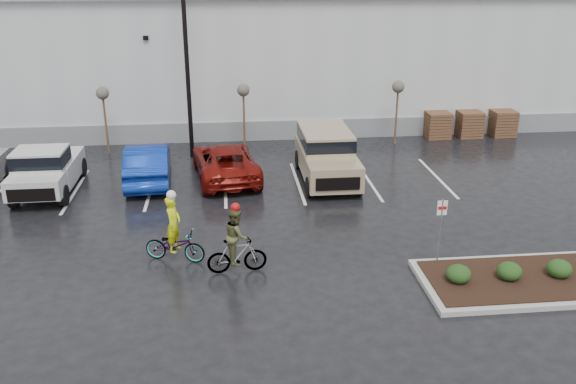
{
  "coord_description": "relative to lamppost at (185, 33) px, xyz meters",
  "views": [
    {
      "loc": [
        -2.39,
        -15.61,
        8.78
      ],
      "look_at": [
        -0.36,
        3.62,
        1.3
      ],
      "focal_mm": 38.0,
      "sensor_mm": 36.0,
      "label": 1
    }
  ],
  "objects": [
    {
      "name": "shrub_c",
      "position": [
        11.0,
        -13.0,
        -5.27
      ],
      "size": [
        0.7,
        0.7,
        0.52
      ],
      "primitive_type": "ellipsoid",
      "color": "#133512",
      "rests_on": "curb_island"
    },
    {
      "name": "wooded_ridge",
      "position": [
        4.0,
        33.0,
        -2.69
      ],
      "size": [
        80.0,
        25.0,
        6.0
      ],
      "primitive_type": "cube",
      "color": "#24431C",
      "rests_on": "ground"
    },
    {
      "name": "pallet_stack_c",
      "position": [
        16.0,
        2.0,
        -5.01
      ],
      "size": [
        1.2,
        1.2,
        1.35
      ],
      "primitive_type": "cube",
      "color": "#4C2E1E",
      "rests_on": "ground"
    },
    {
      "name": "mulch_bed",
      "position": [
        11.0,
        -13.0,
        -5.52
      ],
      "size": [
        7.6,
        2.6,
        0.04
      ],
      "primitive_type": "cube",
      "color": "black",
      "rests_on": "curb_island"
    },
    {
      "name": "pickup_white",
      "position": [
        -5.48,
        -3.73,
        -4.71
      ],
      "size": [
        2.1,
        5.2,
        1.96
      ],
      "primitive_type": null,
      "color": "#B8B8B4",
      "rests_on": "ground"
    },
    {
      "name": "sapling_east",
      "position": [
        10.0,
        1.0,
        -2.96
      ],
      "size": [
        0.6,
        0.6,
        3.2
      ],
      "color": "#4C2E1E",
      "rests_on": "ground"
    },
    {
      "name": "pallet_stack_a",
      "position": [
        12.5,
        2.0,
        -5.01
      ],
      "size": [
        1.2,
        1.2,
        1.35
      ],
      "primitive_type": "cube",
      "color": "#4C2E1E",
      "rests_on": "ground"
    },
    {
      "name": "ground",
      "position": [
        4.0,
        -12.0,
        -5.69
      ],
      "size": [
        120.0,
        120.0,
        0.0
      ],
      "primitive_type": "plane",
      "color": "black",
      "rests_on": "ground"
    },
    {
      "name": "cyclist_olive",
      "position": [
        1.79,
        -11.45,
        -4.87
      ],
      "size": [
        1.74,
        0.85,
        2.22
      ],
      "rotation": [
        0.0,
        0.0,
        1.65
      ],
      "color": "#3F3F44",
      "rests_on": "ground"
    },
    {
      "name": "curb_island",
      "position": [
        11.0,
        -13.0,
        -5.61
      ],
      "size": [
        8.0,
        3.0,
        0.15
      ],
      "primitive_type": "cube",
      "color": "gray",
      "rests_on": "ground"
    },
    {
      "name": "pallet_stack_b",
      "position": [
        14.2,
        2.0,
        -5.01
      ],
      "size": [
        1.2,
        1.2,
        1.35
      ],
      "primitive_type": "cube",
      "color": "#4C2E1E",
      "rests_on": "ground"
    },
    {
      "name": "shrub_a",
      "position": [
        8.0,
        -13.0,
        -5.27
      ],
      "size": [
        0.7,
        0.7,
        0.52
      ],
      "primitive_type": "ellipsoid",
      "color": "#133512",
      "rests_on": "curb_island"
    },
    {
      "name": "warehouse",
      "position": [
        4.0,
        9.99,
        -2.04
      ],
      "size": [
        60.5,
        15.5,
        7.2
      ],
      "color": "#B7B9BC",
      "rests_on": "ground"
    },
    {
      "name": "cyclist_hivis",
      "position": [
        -0.08,
        -10.5,
        -4.97
      ],
      "size": [
        2.02,
        1.21,
        2.32
      ],
      "rotation": [
        0.0,
        0.0,
        1.27
      ],
      "color": "#3F3F44",
      "rests_on": "ground"
    },
    {
      "name": "fire_lane_sign",
      "position": [
        7.8,
        -11.8,
        -4.28
      ],
      "size": [
        0.3,
        0.05,
        2.2
      ],
      "color": "gray",
      "rests_on": "ground"
    },
    {
      "name": "car_red",
      "position": [
        1.54,
        -3.09,
        -4.96
      ],
      "size": [
        3.07,
        5.52,
        1.46
      ],
      "primitive_type": "imported",
      "rotation": [
        0.0,
        0.0,
        3.27
      ],
      "color": "maroon",
      "rests_on": "ground"
    },
    {
      "name": "shrub_b",
      "position": [
        9.5,
        -13.0,
        -5.27
      ],
      "size": [
        0.7,
        0.7,
        0.52
      ],
      "primitive_type": "ellipsoid",
      "color": "#133512",
      "rests_on": "curb_island"
    },
    {
      "name": "car_blue",
      "position": [
        -1.66,
        -3.15,
        -4.87
      ],
      "size": [
        2.06,
        5.06,
        1.63
      ],
      "primitive_type": "imported",
      "rotation": [
        0.0,
        0.0,
        3.21
      ],
      "color": "navy",
      "rests_on": "ground"
    },
    {
      "name": "lamppost",
      "position": [
        0.0,
        0.0,
        0.0
      ],
      "size": [
        0.5,
        1.0,
        9.22
      ],
      "color": "black",
      "rests_on": "ground"
    },
    {
      "name": "sapling_west",
      "position": [
        -4.0,
        1.0,
        -2.96
      ],
      "size": [
        0.6,
        0.6,
        3.2
      ],
      "color": "#4C2E1E",
      "rests_on": "ground"
    },
    {
      "name": "suv_tan",
      "position": [
        5.75,
        -3.81,
        -4.66
      ],
      "size": [
        2.2,
        5.1,
        2.06
      ],
      "primitive_type": null,
      "color": "tan",
      "rests_on": "ground"
    },
    {
      "name": "sapling_mid",
      "position": [
        2.5,
        1.0,
        -2.96
      ],
      "size": [
        0.6,
        0.6,
        3.2
      ],
      "color": "#4C2E1E",
      "rests_on": "ground"
    }
  ]
}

